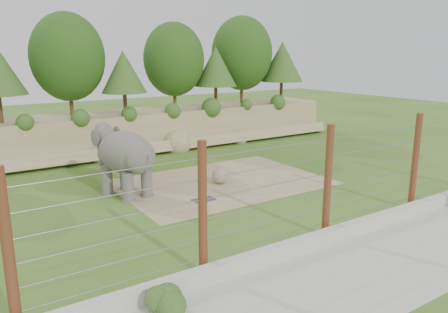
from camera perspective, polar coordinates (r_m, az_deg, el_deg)
ground at (r=19.25m, az=3.29°, el=-5.79°), size 90.00×90.00×0.00m
back_embankment at (r=29.65m, az=-10.57°, el=8.62°), size 30.00×5.52×8.77m
dirt_patch at (r=21.86m, az=-0.35°, el=-3.38°), size 10.00×7.00×0.02m
drain_grate at (r=19.27m, az=-2.69°, el=-5.66°), size 1.00×0.60×0.03m
elephant at (r=20.02m, az=-12.73°, el=-0.73°), size 2.50×4.10×3.09m
stone_ball at (r=21.53m, az=-0.55°, el=-2.54°), size 0.78×0.78×0.78m
retaining_wall at (r=15.71m, az=14.39°, el=-9.78°), size 26.00×0.35×0.50m
walkway at (r=14.69m, az=20.22°, el=-12.96°), size 26.00×4.00×0.01m
barrier_fence at (r=15.44m, az=13.40°, el=-3.23°), size 20.26×0.26×4.00m
walkway_shrub at (r=11.31m, az=-7.80°, el=-18.33°), size 0.77×0.77×0.77m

